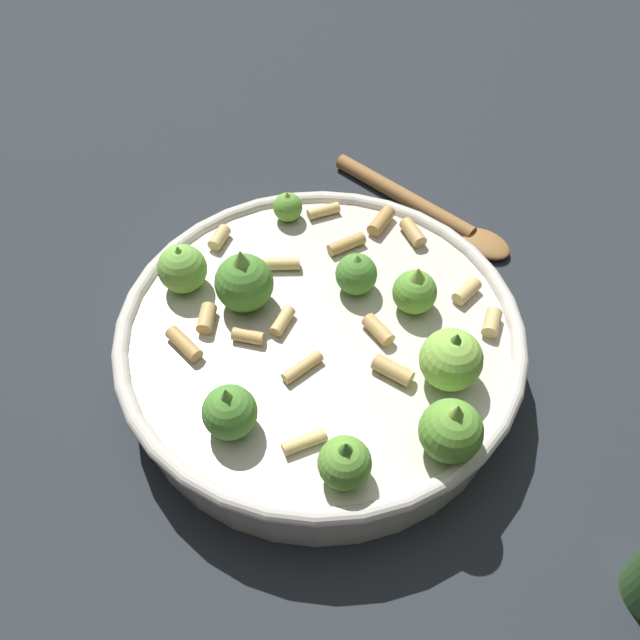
# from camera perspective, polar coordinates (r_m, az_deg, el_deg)

# --- Properties ---
(ground_plane) EXTENTS (2.40, 2.40, 0.00)m
(ground_plane) POSITION_cam_1_polar(r_m,az_deg,el_deg) (0.56, 0.00, -4.00)
(ground_plane) COLOR #23282D
(cooking_pan) EXTENTS (0.32, 0.32, 0.11)m
(cooking_pan) POSITION_cam_1_polar(r_m,az_deg,el_deg) (0.53, 0.07, -1.96)
(cooking_pan) COLOR beige
(cooking_pan) RESTS_ON ground
(wooden_spoon) EXTENTS (0.22, 0.05, 0.02)m
(wooden_spoon) POSITION_cam_1_polar(r_m,az_deg,el_deg) (0.69, 9.46, 9.25)
(wooden_spoon) COLOR olive
(wooden_spoon) RESTS_ON ground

